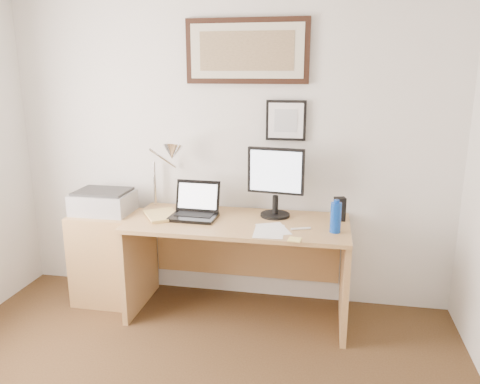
% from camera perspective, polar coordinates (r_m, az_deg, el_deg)
% --- Properties ---
extents(wall_back, '(3.50, 0.02, 2.50)m').
position_cam_1_polar(wall_back, '(3.67, -1.45, 5.79)').
color(wall_back, silver).
rests_on(wall_back, ground).
extents(side_cabinet, '(0.50, 0.40, 0.73)m').
position_cam_1_polar(side_cabinet, '(3.92, -15.77, -7.65)').
color(side_cabinet, '#A97C47').
rests_on(side_cabinet, floor).
extents(water_bottle, '(0.07, 0.07, 0.21)m').
position_cam_1_polar(water_bottle, '(3.21, 11.59, -3.07)').
color(water_bottle, '#0C3AA4').
rests_on(water_bottle, desk).
extents(bottle_cap, '(0.04, 0.04, 0.02)m').
position_cam_1_polar(bottle_cap, '(3.18, 11.69, -1.11)').
color(bottle_cap, '#0C3AA4').
rests_on(bottle_cap, water_bottle).
extents(speaker, '(0.09, 0.08, 0.17)m').
position_cam_1_polar(speaker, '(3.48, 12.05, -2.04)').
color(speaker, black).
rests_on(speaker, desk).
extents(paper_sheet_a, '(0.28, 0.32, 0.00)m').
position_cam_1_polar(paper_sheet_a, '(3.25, 4.05, -4.53)').
color(paper_sheet_a, white).
rests_on(paper_sheet_a, desk).
extents(paper_sheet_b, '(0.22, 0.30, 0.00)m').
position_cam_1_polar(paper_sheet_b, '(3.19, 3.55, -4.80)').
color(paper_sheet_b, white).
rests_on(paper_sheet_b, desk).
extents(sticky_pad, '(0.09, 0.09, 0.01)m').
position_cam_1_polar(sticky_pad, '(3.04, 6.68, -5.78)').
color(sticky_pad, '#FFE478').
rests_on(sticky_pad, desk).
extents(marker_pen, '(0.14, 0.06, 0.02)m').
position_cam_1_polar(marker_pen, '(3.25, 7.42, -4.45)').
color(marker_pen, white).
rests_on(marker_pen, desk).
extents(book, '(0.35, 0.38, 0.02)m').
position_cam_1_polar(book, '(3.53, -11.22, -3.02)').
color(book, '#DFBC69').
rests_on(book, desk).
extents(desk, '(1.60, 0.70, 0.75)m').
position_cam_1_polar(desk, '(3.57, 0.03, -6.74)').
color(desk, '#A97C47').
rests_on(desk, floor).
extents(laptop, '(0.35, 0.30, 0.26)m').
position_cam_1_polar(laptop, '(3.50, -5.51, -2.13)').
color(laptop, black).
rests_on(laptop, desk).
extents(lcd_monitor, '(0.42, 0.22, 0.52)m').
position_cam_1_polar(lcd_monitor, '(3.45, 4.36, 1.61)').
color(lcd_monitor, black).
rests_on(lcd_monitor, desk).
extents(printer, '(0.44, 0.34, 0.18)m').
position_cam_1_polar(printer, '(3.81, -16.32, -1.12)').
color(printer, '#A0A0A3').
rests_on(printer, side_cabinet).
extents(desk_lamp, '(0.29, 0.27, 0.53)m').
position_cam_1_polar(desk_lamp, '(3.61, -8.45, 4.48)').
color(desk_lamp, white).
rests_on(desk_lamp, desk).
extents(picture_large, '(0.92, 0.04, 0.47)m').
position_cam_1_polar(picture_large, '(3.58, 0.83, 16.80)').
color(picture_large, black).
rests_on(picture_large, wall_back).
extents(picture_small, '(0.30, 0.03, 0.30)m').
position_cam_1_polar(picture_small, '(3.55, 5.63, 8.68)').
color(picture_small, black).
rests_on(picture_small, wall_back).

